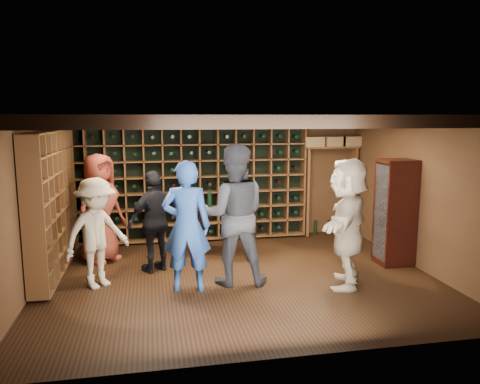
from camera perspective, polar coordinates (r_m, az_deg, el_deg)
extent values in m
plane|color=black|center=(7.40, -0.17, -10.38)|extent=(6.00, 6.00, 0.00)
plane|color=#4C2F1A|center=(9.52, -2.99, 1.77)|extent=(6.00, 0.00, 6.00)
plane|color=#4C2F1A|center=(4.71, 5.55, -6.02)|extent=(6.00, 0.00, 6.00)
plane|color=#4C2F1A|center=(7.17, -24.47, -1.53)|extent=(0.00, 5.00, 5.00)
plane|color=#4C2F1A|center=(8.19, 20.93, -0.06)|extent=(0.00, 5.00, 5.00)
plane|color=black|center=(6.98, -0.18, 9.35)|extent=(6.00, 6.00, 0.00)
cube|color=black|center=(5.41, 3.02, 8.53)|extent=(5.90, 0.18, 0.16)
cube|color=black|center=(6.49, 0.65, 8.65)|extent=(5.90, 0.18, 0.16)
cube|color=black|center=(7.57, -1.04, 8.74)|extent=(5.90, 0.18, 0.16)
cube|color=black|center=(8.65, -2.31, 8.79)|extent=(5.90, 0.18, 0.16)
cylinder|color=black|center=(6.85, -10.19, 8.29)|extent=(0.10, 0.10, 0.10)
cylinder|color=black|center=(7.43, 1.54, 8.49)|extent=(0.10, 0.10, 0.10)
cylinder|color=black|center=(7.09, 11.59, 8.28)|extent=(0.10, 0.10, 0.10)
cylinder|color=black|center=(8.13, -3.18, 8.55)|extent=(0.10, 0.10, 0.10)
cube|color=brown|center=(9.31, -6.04, 0.94)|extent=(4.65, 0.30, 2.20)
cube|color=black|center=(9.31, -6.04, 0.94)|extent=(4.56, 0.02, 2.16)
cube|color=brown|center=(7.94, -21.86, -1.12)|extent=(0.30, 2.65, 2.20)
cube|color=black|center=(7.94, -21.86, -1.12)|extent=(0.29, 0.02, 2.16)
cube|color=brown|center=(9.91, 11.07, 5.39)|extent=(1.15, 0.32, 0.04)
cube|color=brown|center=(10.22, 13.61, 0.22)|extent=(0.05, 0.28, 1.85)
cube|color=brown|center=(9.83, 8.09, 0.04)|extent=(0.05, 0.28, 1.85)
cube|color=#99774C|center=(9.76, 8.90, 6.10)|extent=(0.40, 0.30, 0.20)
cube|color=#99774C|center=(9.92, 11.36, 6.08)|extent=(0.40, 0.30, 0.20)
cube|color=#99774C|center=(10.06, 13.21, 6.05)|extent=(0.40, 0.30, 0.20)
cube|color=black|center=(8.48, 18.12, -7.94)|extent=(0.55, 0.50, 0.10)
cube|color=black|center=(8.27, 18.41, -2.30)|extent=(0.55, 0.50, 1.70)
cube|color=white|center=(8.15, 16.82, -2.39)|extent=(0.01, 0.46, 1.60)
cube|color=black|center=(8.27, 18.41, -2.30)|extent=(0.50, 0.44, 0.02)
sphere|color=#59260C|center=(8.24, 18.33, -1.62)|extent=(0.18, 0.18, 0.18)
imported|color=navy|center=(6.68, -6.53, -4.18)|extent=(0.75, 0.55, 1.88)
imported|color=black|center=(6.91, -0.79, -2.81)|extent=(1.11, 0.91, 2.09)
imported|color=maroon|center=(8.31, -16.69, -1.91)|extent=(1.06, 1.08, 1.87)
imported|color=black|center=(7.62, -10.28, -3.55)|extent=(1.03, 0.82, 1.64)
imported|color=gray|center=(7.12, -17.10, -4.82)|extent=(1.19, 1.13, 1.61)
imported|color=tan|center=(7.02, 12.96, -3.65)|extent=(1.30, 1.82, 1.90)
cube|color=black|center=(8.38, -1.98, -2.21)|extent=(1.25, 0.98, 0.05)
cube|color=black|center=(8.41, -5.79, -5.16)|extent=(0.07, 0.07, 0.80)
cube|color=black|center=(8.13, 1.10, -5.62)|extent=(0.07, 0.07, 0.80)
cube|color=black|center=(8.84, -4.77, -4.43)|extent=(0.07, 0.07, 0.80)
cube|color=black|center=(8.57, 1.79, -4.84)|extent=(0.07, 0.07, 0.80)
cylinder|color=black|center=(8.47, -3.72, -0.98)|extent=(0.07, 0.07, 0.28)
cylinder|color=black|center=(8.40, -2.20, -1.05)|extent=(0.07, 0.07, 0.28)
cylinder|color=black|center=(8.33, -0.35, -1.13)|extent=(0.07, 0.07, 0.28)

